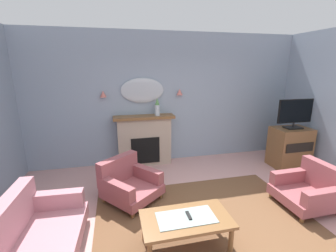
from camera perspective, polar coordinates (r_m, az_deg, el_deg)
The scene contains 15 objects.
floor at distance 3.58m, azimuth 10.93°, elevation -25.22°, with size 7.30×6.36×0.10m, color #C6938E.
wall_back at distance 5.40m, azimuth -0.08°, elevation 6.81°, with size 7.30×0.10×2.99m, color #8C9EB2.
patterned_rug at distance 3.69m, azimuth 9.62°, elevation -22.68°, with size 3.20×2.40×0.01m, color brown.
fireplace at distance 5.30m, azimuth -5.86°, elevation -3.69°, with size 1.36×0.36×1.16m.
mantel_vase_left at distance 5.12m, azimuth -2.70°, elevation 4.73°, with size 0.11×0.11×0.40m.
wall_mirror at distance 5.20m, azimuth -6.39°, elevation 8.81°, with size 0.96×0.06×0.56m, color #B2BCC6.
wall_sconce_left at distance 5.12m, azimuth -15.87°, elevation 7.70°, with size 0.14×0.14×0.14m, color #D17066.
wall_sconce_right at distance 5.32m, azimuth 2.92°, elevation 8.48°, with size 0.14×0.14×0.14m, color #D17066.
coffee_table at distance 3.05m, azimuth 4.51°, elevation -22.68°, with size 1.10×0.60×0.45m.
tv_remote at distance 3.03m, azimuth 5.18°, elevation -21.36°, with size 0.04×0.16×0.02m, color black.
floral_couch at distance 3.23m, azimuth -32.09°, elevation -24.19°, with size 0.95×1.76×0.76m.
armchair_beside_couch at distance 4.09m, azimuth -9.87°, elevation -13.68°, with size 1.14×1.14×0.71m.
armchair_in_corner at distance 4.49m, azimuth 31.86°, elevation -13.13°, with size 0.83×0.83×0.71m.
tv_cabinet at distance 5.91m, azimuth 28.05°, elevation -4.68°, with size 0.80×0.57×0.90m.
tv_flatscreen at distance 5.70m, azimuth 29.14°, elevation 2.84°, with size 0.84×0.24×0.65m.
Camera 1 is at (-1.21, -2.48, 2.23)m, focal length 24.44 mm.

